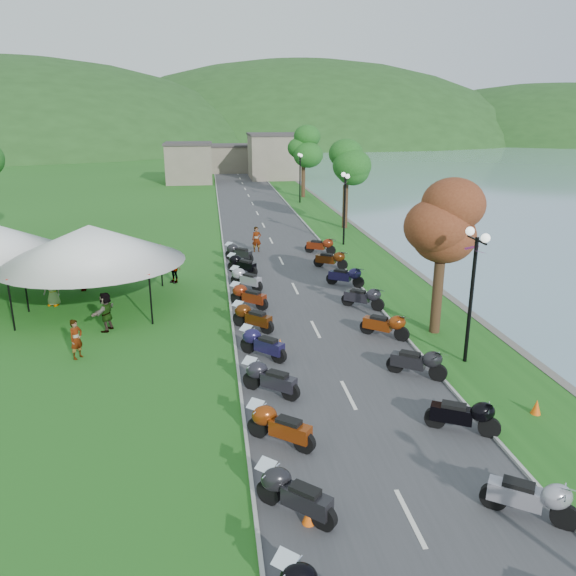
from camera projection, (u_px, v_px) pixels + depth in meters
name	position (u px, v px, depth m)	size (l,w,h in m)	color
road	(271.00, 241.00, 41.39)	(7.00, 120.00, 0.02)	#3F3F42
hills_backdrop	(221.00, 141.00, 192.73)	(360.00, 120.00, 76.00)	#285621
far_building	(225.00, 159.00, 82.95)	(18.00, 16.00, 5.00)	gray
moto_row_left	(269.00, 380.00, 18.54)	(2.60, 38.07, 1.10)	#331411
moto_row_right	(400.00, 342.00, 21.61)	(2.60, 35.67, 1.10)	#331411
vendor_tent_main	(93.00, 266.00, 26.81)	(5.84, 5.84, 4.00)	white
tree_lakeside	(441.00, 253.00, 23.05)	(2.52, 2.52, 7.01)	#23691F
pedestrian_a	(79.00, 358.00, 21.54)	(0.57, 0.42, 1.57)	slate
pedestrian_b	(85.00, 272.00, 33.15)	(0.75, 0.41, 1.55)	slate
pedestrian_c	(83.00, 290.00, 29.79)	(1.24, 0.51, 1.92)	slate
traffic_cone_near	(309.00, 515.00, 12.76)	(0.32, 0.32, 0.49)	#F2590C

